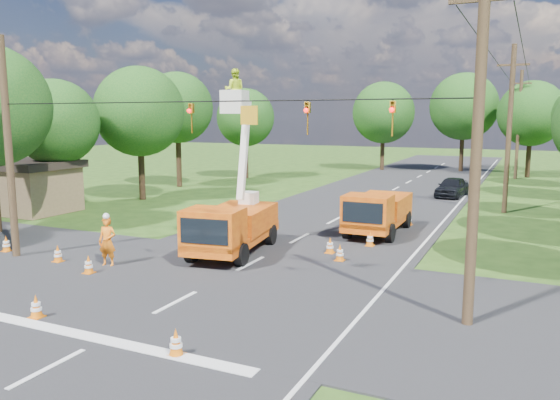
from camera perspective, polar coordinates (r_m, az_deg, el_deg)
The scene contains 31 objects.
ground at distance 35.42m, azimuth 8.35°, elevation -0.80°, with size 140.00×140.00×0.00m, color #244514.
road_main at distance 35.42m, azimuth 8.35°, elevation -0.80°, with size 12.00×100.00×0.06m, color black.
road_cross at distance 19.29m, azimuth -7.34°, elevation -8.88°, with size 56.00×10.00×0.07m, color black.
stop_bar at distance 15.42m, azimuth -17.99°, elevation -13.87°, with size 9.00×0.45×0.02m, color silver.
edge_line at distance 34.28m, azimuth 17.35°, elevation -1.43°, with size 0.12×90.00×0.02m, color silver.
bucket_truck at distance 23.15m, azimuth -5.02°, elevation -1.67°, with size 3.13×6.32×7.77m.
second_truck at distance 27.47m, azimuth 10.15°, elevation -1.18°, with size 2.40×5.92×2.21m.
ground_worker at distance 22.36m, azimuth -17.60°, elevation -4.16°, with size 0.72×0.47×1.97m, color orange.
distant_car at distance 41.57m, azimuth 17.53°, elevation 1.31°, with size 1.72×4.27×1.46m, color black.
traffic_cone_0 at distance 17.59m, azimuth -24.13°, elevation -10.13°, with size 0.38×0.38×0.71m.
traffic_cone_1 at distance 13.97m, azimuth -10.82°, elevation -14.42°, with size 0.38×0.38×0.71m.
traffic_cone_2 at distance 23.45m, azimuth 5.25°, elevation -4.75°, with size 0.38×0.38×0.71m.
traffic_cone_3 at distance 24.94m, azimuth 9.39°, elevation -4.02°, with size 0.38×0.38×0.71m.
traffic_cone_4 at distance 21.62m, azimuth -19.37°, elevation -6.39°, with size 0.38×0.38×0.71m.
traffic_cone_5 at distance 23.72m, azimuth -22.20°, elevation -5.22°, with size 0.38×0.38×0.71m.
traffic_cone_6 at distance 26.45m, azimuth -26.69°, elevation -4.12°, with size 0.38×0.38×0.71m.
traffic_cone_7 at distance 30.13m, azimuth 13.32°, elevation -1.93°, with size 0.38×0.38×0.71m.
traffic_cone_8 at distance 22.28m, azimuth 6.28°, elevation -5.49°, with size 0.38×0.38×0.71m.
pole_right_near at distance 15.59m, azimuth 19.88°, elevation 5.61°, with size 1.80×0.30×10.00m.
pole_right_mid at distance 35.54m, azimuth 22.84°, elevation 6.92°, with size 1.80×0.30×10.00m.
pole_right_far at distance 55.53m, azimuth 23.67°, elevation 7.29°, with size 1.80×0.30×10.00m.
pole_left at distance 24.86m, azimuth -26.50°, elevation 4.79°, with size 0.30×0.30×9.00m.
signal_span at distance 17.29m, azimuth -1.41°, elevation 8.94°, with size 18.00×0.29×1.07m.
shed at distance 36.71m, azimuth -24.80°, elevation 1.37°, with size 5.50×4.50×3.15m.
tree_left_c at distance 36.01m, azimuth -22.41°, elevation 7.49°, with size 5.20×5.20×8.06m.
tree_left_d at distance 39.37m, azimuth -14.48°, elevation 8.92°, with size 6.20×6.20×9.24m.
tree_left_e at distance 46.04m, azimuth -10.67°, elevation 9.44°, with size 5.80×5.80×9.41m.
tree_left_f at distance 51.77m, azimuth -3.62°, elevation 8.59°, with size 5.40×5.40×8.40m.
tree_far_a at distance 60.37m, azimuth 10.76°, elevation 8.95°, with size 6.60×6.60×9.50m.
tree_far_b at distance 60.91m, azimuth 18.65°, elevation 9.23°, with size 7.00×7.00×10.32m.
tree_far_c at distance 57.51m, azimuth 24.78°, elevation 8.20°, with size 6.20×6.20×9.18m.
Camera 1 is at (9.88, -13.51, 5.82)m, focal length 35.00 mm.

